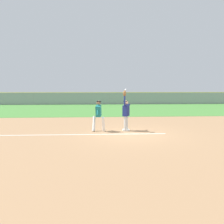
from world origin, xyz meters
TOP-DOWN VIEW (x-y plane):
  - ground_plane at (0.00, 0.00)m, footprint 69.47×69.47m
  - outfield_grass at (0.00, 13.90)m, footprint 42.90×14.09m
  - chalk_foul_line at (-4.09, -0.05)m, footprint 12.00×0.22m
  - first_base at (-0.09, 0.85)m, footprint 0.38×0.38m
  - fielder at (-0.12, 0.79)m, footprint 0.53×0.84m
  - runner at (-1.65, 0.73)m, footprint 0.75×0.84m
  - baseball at (-0.10, 1.16)m, footprint 0.07×0.07m
  - outfield_fence at (-0.00, 20.94)m, footprint 42.98×0.08m
  - parked_car_black at (-7.21, 24.32)m, footprint 4.49×2.30m
  - parked_car_silver at (-1.66, 25.21)m, footprint 4.52×2.36m
  - parked_car_green at (3.69, 24.97)m, footprint 4.56×2.44m
  - parked_car_red at (8.92, 24.78)m, footprint 4.48×2.28m

SIDE VIEW (x-z plane):
  - ground_plane at x=0.00m, z-range 0.00..0.00m
  - chalk_foul_line at x=-4.09m, z-range 0.00..0.01m
  - outfield_grass at x=0.00m, z-range 0.00..0.01m
  - first_base at x=-0.09m, z-range 0.00..0.08m
  - parked_car_black at x=-7.21m, z-range 0.05..1.30m
  - parked_car_silver at x=-1.66m, z-range 0.05..1.30m
  - parked_car_green at x=3.69m, z-range 0.05..1.30m
  - parked_car_red at x=8.92m, z-range 0.05..1.30m
  - outfield_fence at x=0.00m, z-range 0.00..1.74m
  - runner at x=-1.65m, z-range 0.14..1.86m
  - fielder at x=-0.12m, z-range -0.02..2.26m
  - baseball at x=-0.10m, z-range 2.28..2.36m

